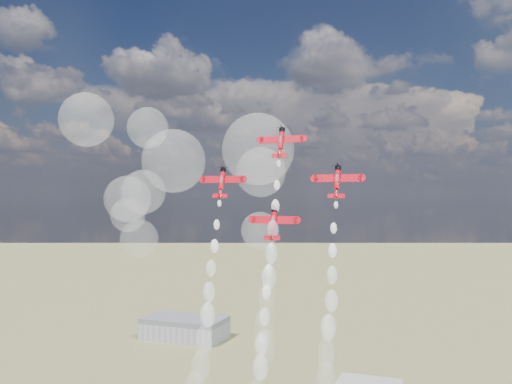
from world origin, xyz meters
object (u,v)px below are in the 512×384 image
object	(u,v)px
plane_left	(222,182)
plane_slot	(274,223)
hangar	(185,328)
plane_right	(337,181)
plane_lead	(281,142)

from	to	relation	value
plane_left	plane_slot	size ratio (longest dim) A/B	1.00
hangar	plane_left	distance (m)	212.10
plane_right	plane_left	bearing A→B (deg)	180.00
hangar	plane_lead	world-z (taller)	plane_lead
plane_lead	plane_slot	distance (m)	22.31
hangar	plane_left	world-z (taller)	plane_left
plane_lead	plane_right	world-z (taller)	plane_lead
hangar	plane_slot	distance (m)	218.40
hangar	plane_lead	distance (m)	222.11
hangar	plane_slot	world-z (taller)	plane_slot
plane_lead	plane_slot	size ratio (longest dim) A/B	1.00
hangar	plane_right	size ratio (longest dim) A/B	4.09
hangar	plane_left	bearing A→B (deg)	-59.24
plane_lead	plane_slot	bearing A→B (deg)	-90.00
plane_left	plane_right	bearing A→B (deg)	0.00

